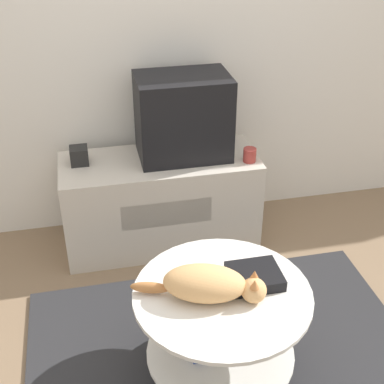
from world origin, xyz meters
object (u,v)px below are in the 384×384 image
object	(u,v)px
speaker	(79,156)
tv	(183,117)
dvd_box	(255,276)
cat	(209,284)

from	to	relation	value
speaker	tv	bearing A→B (deg)	-1.50
tv	speaker	size ratio (longest dim) A/B	5.16
speaker	dvd_box	size ratio (longest dim) A/B	0.46
tv	dvd_box	xyz separation A→B (m)	(0.08, -1.09, -0.26)
speaker	cat	size ratio (longest dim) A/B	0.19
tv	speaker	world-z (taller)	tv
tv	cat	xyz separation A→B (m)	(-0.13, -1.14, -0.22)
dvd_box	cat	distance (m)	0.22
dvd_box	speaker	bearing A→B (deg)	121.03
tv	speaker	distance (m)	0.61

